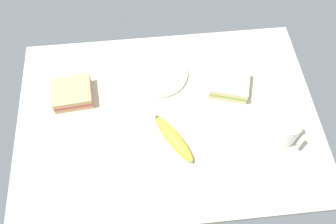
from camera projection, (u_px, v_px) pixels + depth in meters
The scene contains 6 objects.
tabletop at pixel (168, 119), 107.07cm from camera, with size 90.00×64.00×2.00cm, color #BCB29E.
plate_of_food at pixel (158, 73), 113.60cm from camera, with size 18.78×18.78×1.20cm.
coffee_mug_black at pixel (286, 129), 99.12cm from camera, with size 9.07×9.52×8.70cm.
sandwich_main at pixel (72, 93), 107.85cm from camera, with size 12.31×11.26×4.40cm.
sandwich_side at pixel (230, 84), 109.58cm from camera, with size 14.06×13.29×4.40cm.
banana at pixel (174, 139), 100.50cm from camera, with size 11.81×16.78×3.79cm.
Camera 1 is at (-5.31, -51.81, 94.57)cm, focal length 37.83 mm.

